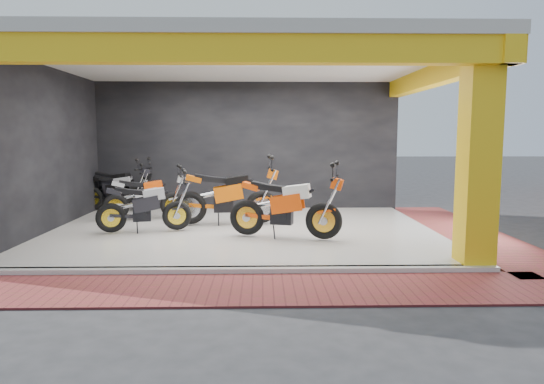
# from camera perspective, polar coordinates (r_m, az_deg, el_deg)

# --- Properties ---
(ground) EXTENTS (80.00, 80.00, 0.00)m
(ground) POSITION_cam_1_polar(r_m,az_deg,el_deg) (8.41, -4.03, -7.64)
(ground) COLOR #2D2D30
(ground) RESTS_ON ground
(showroom_floor) EXTENTS (8.00, 6.00, 0.10)m
(showroom_floor) POSITION_cam_1_polar(r_m,az_deg,el_deg) (10.35, -3.50, -4.64)
(showroom_floor) COLOR white
(showroom_floor) RESTS_ON ground
(showroom_ceiling) EXTENTS (8.40, 6.40, 0.20)m
(showroom_ceiling) POSITION_cam_1_polar(r_m,az_deg,el_deg) (10.26, -3.65, 15.20)
(showroom_ceiling) COLOR beige
(showroom_ceiling) RESTS_ON corner_column
(back_wall) EXTENTS (8.20, 0.20, 3.50)m
(back_wall) POSITION_cam_1_polar(r_m,az_deg,el_deg) (13.25, -3.03, 5.25)
(back_wall) COLOR black
(back_wall) RESTS_ON ground
(left_wall) EXTENTS (0.20, 6.20, 3.50)m
(left_wall) POSITION_cam_1_polar(r_m,az_deg,el_deg) (11.10, -25.29, 4.35)
(left_wall) COLOR black
(left_wall) RESTS_ON ground
(corner_column) EXTENTS (0.50, 0.50, 3.50)m
(corner_column) POSITION_cam_1_polar(r_m,az_deg,el_deg) (8.11, 23.12, 3.84)
(corner_column) COLOR yellow
(corner_column) RESTS_ON ground
(header_beam_front) EXTENTS (8.40, 0.30, 0.40)m
(header_beam_front) POSITION_cam_1_polar(r_m,az_deg,el_deg) (7.25, -4.65, 16.37)
(header_beam_front) COLOR yellow
(header_beam_front) RESTS_ON corner_column
(header_beam_right) EXTENTS (0.30, 6.40, 0.40)m
(header_beam_right) POSITION_cam_1_polar(r_m,az_deg,el_deg) (10.82, 18.62, 12.82)
(header_beam_right) COLOR yellow
(header_beam_right) RESTS_ON corner_column
(floor_kerb) EXTENTS (8.00, 0.20, 0.10)m
(floor_kerb) POSITION_cam_1_polar(r_m,az_deg,el_deg) (7.41, -4.42, -9.21)
(floor_kerb) COLOR white
(floor_kerb) RESTS_ON ground
(paver_front) EXTENTS (9.00, 1.40, 0.03)m
(paver_front) POSITION_cam_1_polar(r_m,az_deg,el_deg) (6.68, -4.80, -11.33)
(paver_front) COLOR maroon
(paver_front) RESTS_ON ground
(paver_right) EXTENTS (1.40, 7.00, 0.03)m
(paver_right) POSITION_cam_1_polar(r_m,az_deg,el_deg) (11.24, 21.85, -4.38)
(paver_right) COLOR maroon
(paver_right) RESTS_ON ground
(moto_hero) EXTENTS (2.49, 1.48, 1.43)m
(moto_hero) POSITION_cam_1_polar(r_m,az_deg,el_deg) (9.14, 6.13, -1.30)
(moto_hero) COLOR #FF4E0A
(moto_hero) RESTS_ON showroom_floor
(moto_row_a) EXTENTS (2.12, 1.12, 1.23)m
(moto_row_a) POSITION_cam_1_polar(r_m,az_deg,el_deg) (10.20, -11.16, -1.12)
(moto_row_a) COLOR black
(moto_row_a) RESTS_ON showroom_floor
(moto_row_b) EXTENTS (2.49, 1.08, 1.49)m
(moto_row_b) POSITION_cam_1_polar(r_m,az_deg,el_deg) (10.78, -1.24, 0.10)
(moto_row_b) COLOR #DC5D09
(moto_row_b) RESTS_ON showroom_floor
(moto_row_c) EXTENTS (2.15, 1.25, 1.24)m
(moto_row_c) POSITION_cam_1_polar(r_m,az_deg,el_deg) (11.79, -11.60, -0.08)
(moto_row_c) COLOR #A9ACB1
(moto_row_c) RESTS_ON showroom_floor
(moto_row_d) EXTENTS (2.34, 1.39, 1.35)m
(moto_row_d) POSITION_cam_1_polar(r_m,az_deg,el_deg) (13.11, -15.54, 0.72)
(moto_row_d) COLOR black
(moto_row_d) RESTS_ON showroom_floor
(moto_row_e) EXTENTS (2.09, 1.00, 1.23)m
(moto_row_e) POSITION_cam_1_polar(r_m,az_deg,el_deg) (13.10, -15.28, 0.46)
(moto_row_e) COLOR black
(moto_row_e) RESTS_ON showroom_floor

